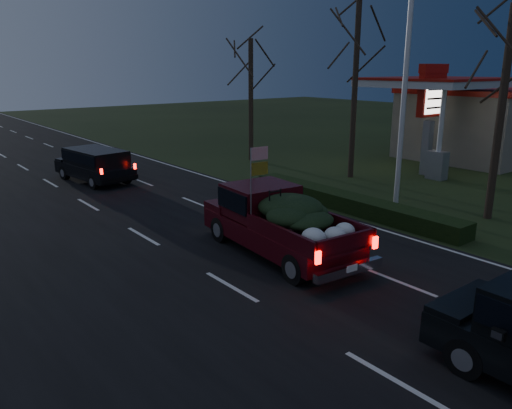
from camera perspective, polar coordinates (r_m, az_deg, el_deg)
ground at (r=12.91m, az=-2.85°, el=-9.43°), size 120.00×120.00×0.00m
road_asphalt at (r=12.91m, az=-2.85°, el=-9.39°), size 14.00×120.00×0.02m
hedge_row at (r=19.91m, az=10.48°, el=0.26°), size 1.00×10.00×0.60m
light_pole at (r=19.96m, az=16.81°, el=14.98°), size 0.50×0.90×9.16m
gas_price_pylon at (r=27.07m, az=19.38°, el=11.09°), size 2.00×0.41×5.57m
gas_station_building at (r=34.65m, az=24.96°, el=8.36°), size 10.00×7.00×4.00m
gas_canopy at (r=29.27m, az=19.97°, el=12.45°), size 7.10×6.10×4.88m
bare_tree_near at (r=19.72m, az=26.80°, el=14.37°), size 3.60×3.60×7.50m
bare_tree_mid at (r=25.42m, az=11.46°, el=17.24°), size 3.60×3.60×8.50m
bare_tree_far at (r=29.82m, az=-0.60°, el=15.07°), size 3.60×3.60×7.00m
pickup_truck at (r=14.80m, az=2.63°, el=-1.59°), size 2.60×5.75×2.93m
lead_suv at (r=25.41m, az=-17.91°, el=4.65°), size 2.47×4.77×1.31m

